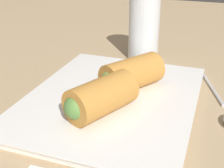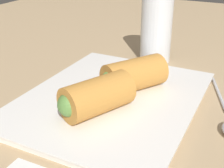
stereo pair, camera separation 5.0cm
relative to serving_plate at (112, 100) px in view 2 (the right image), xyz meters
The scene contains 5 objects.
table_surface 2.55cm from the serving_plate, 119.99° to the left, with size 180.00×140.00×2.00cm.
serving_plate is the anchor object (origin of this frame).
roll_front_left 4.84cm from the serving_plate, 29.03° to the right, with size 10.69×9.23×4.92cm.
roll_front_right 6.39cm from the serving_plate, behind, with size 10.72×8.48×4.92cm.
drinking_glass 21.68cm from the serving_plate, ahead, with size 6.17×6.17×13.04cm.
Camera 2 is at (-36.13, -20.05, 25.16)cm, focal length 50.00 mm.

